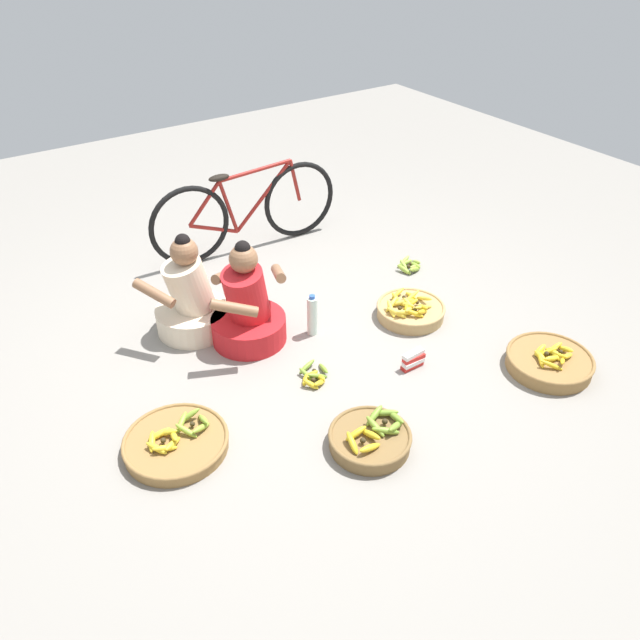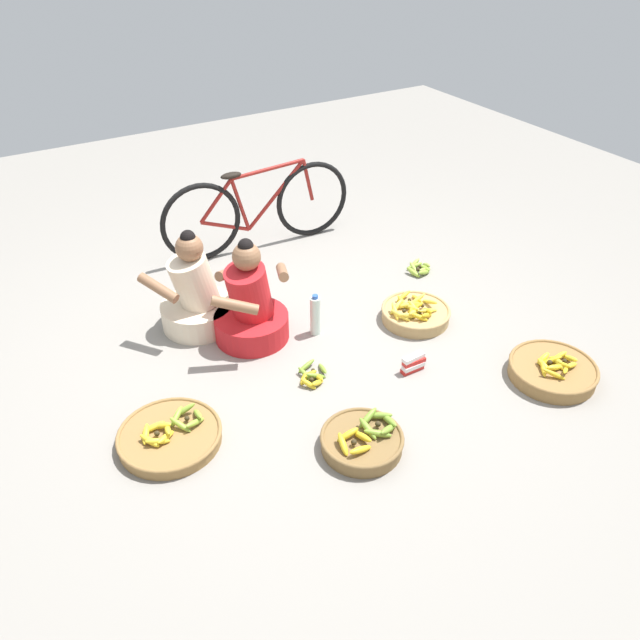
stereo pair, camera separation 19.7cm
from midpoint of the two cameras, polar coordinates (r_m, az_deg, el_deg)
ground_plane at (r=4.33m, az=-0.05°, el=-2.51°), size 10.00×10.00×0.00m
vendor_woman_front at (r=4.30m, az=-5.03°, el=1.09°), size 0.70×0.56×0.77m
vendor_woman_behind at (r=4.48m, az=-10.01°, el=2.07°), size 0.75×0.52×0.76m
bicycle_leaning at (r=5.42m, az=-4.61°, el=10.04°), size 1.70×0.16×0.73m
banana_basket_back_right at (r=3.71m, az=-12.03°, el=-10.30°), size 0.60×0.60×0.15m
banana_basket_mid_right at (r=3.60m, az=5.48°, el=-10.88°), size 0.48×0.48×0.16m
banana_basket_front_center at (r=4.63m, az=9.88°, el=0.59°), size 0.50×0.50×0.17m
banana_basket_front_left at (r=4.35m, az=21.66°, el=-4.29°), size 0.56×0.56×0.17m
loose_bananas_near_bicycle at (r=4.05m, az=0.66°, el=-5.11°), size 0.24×0.26×0.08m
loose_bananas_back_center at (r=5.25m, az=10.10°, el=4.64°), size 0.23×0.22×0.08m
water_bottle at (r=4.38m, az=0.85°, el=0.41°), size 0.07×0.07×0.32m
packet_carton_stack at (r=4.15m, az=9.84°, el=-3.94°), size 0.17×0.07×0.12m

